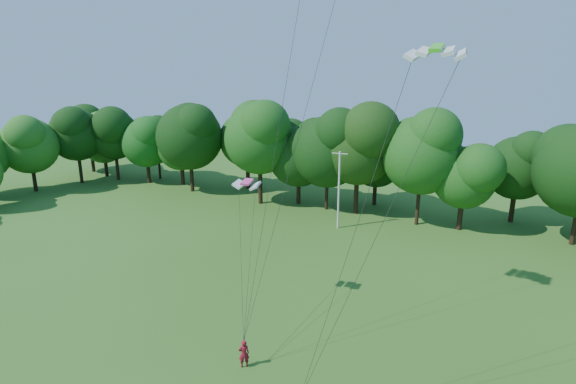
% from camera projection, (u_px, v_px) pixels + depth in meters
% --- Properties ---
extents(utility_pole, '(1.64, 0.21, 8.21)m').
position_uv_depth(utility_pole, '(339.00, 189.00, 46.53)').
color(utility_pole, silver).
rests_on(utility_pole, ground).
extents(kite_flyer_left, '(0.73, 0.70, 1.68)m').
position_uv_depth(kite_flyer_left, '(244.00, 354.00, 25.21)').
color(kite_flyer_left, maroon).
rests_on(kite_flyer_left, ground).
extents(kite_green, '(2.35, 1.11, 0.41)m').
position_uv_depth(kite_green, '(437.00, 48.00, 17.77)').
color(kite_green, '#3CCF1F').
rests_on(kite_green, ground).
extents(kite_pink, '(1.89, 1.03, 0.32)m').
position_uv_depth(kite_pink, '(247.00, 182.00, 29.75)').
color(kite_pink, '#DF3E8C').
rests_on(kite_pink, ground).
extents(tree_back_west, '(7.67, 7.67, 11.16)m').
position_uv_depth(tree_back_west, '(145.00, 136.00, 64.76)').
color(tree_back_west, black).
rests_on(tree_back_west, ground).
extents(tree_back_center, '(8.96, 8.96, 13.04)m').
position_uv_depth(tree_back_center, '(358.00, 144.00, 50.28)').
color(tree_back_center, black).
rests_on(tree_back_center, ground).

